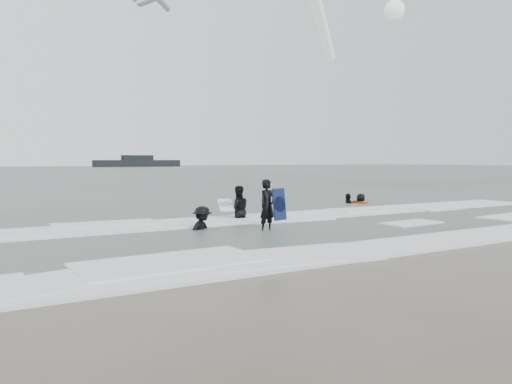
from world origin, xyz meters
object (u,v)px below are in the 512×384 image
vessel_horizon (137,163)px  surfer_wading (238,220)px  surfer_centre (267,232)px  airshow_jet (298,5)px  surfer_right_near (348,204)px  surfer_breaker (202,231)px  surfer_right_far (361,202)px

vessel_horizon → surfer_wading: bearing=-104.9°
surfer_centre → airshow_jet: size_ratio=0.05×
surfer_right_near → airshow_jet: airshow_jet is taller
surfer_wading → airshow_jet: size_ratio=0.05×
surfer_breaker → vessel_horizon: (37.31, 133.90, 1.30)m
surfer_wading → airshow_jet: bearing=-114.1°
airshow_jet → surfer_wading: bearing=-127.2°
surfer_wading → surfer_breaker: size_ratio=1.11×
surfer_right_near → surfer_centre: bearing=-25.4°
vessel_horizon → surfer_right_near: bearing=-102.0°
surfer_right_far → airshow_jet: bearing=-130.7°
surfer_wading → surfer_right_near: surfer_wading is taller
surfer_wading → surfer_centre: bearing=91.1°
surfer_breaker → surfer_right_far: size_ratio=1.01×
surfer_centre → surfer_right_near: bearing=21.9°
surfer_centre → surfer_wading: (0.68, 3.21, 0.00)m
surfer_wading → vessel_horizon: (35.00, 131.85, 1.30)m
surfer_right_far → airshow_jet: airshow_jet is taller
vessel_horizon → airshow_jet: 97.86m
surfer_right_far → airshow_jet: (18.72, 32.99, 21.39)m
surfer_right_far → airshow_jet: 43.54m
vessel_horizon → surfer_right_far: bearing=-101.5°
surfer_centre → surfer_breaker: surfer_centre is taller
surfer_breaker → vessel_horizon: 139.01m
surfer_right_near → vessel_horizon: bearing=-163.8°
surfer_right_far → vessel_horizon: 131.12m
surfer_right_near → surfer_right_far: bearing=138.7°
surfer_centre → surfer_wading: bearing=63.6°
surfer_centre → airshow_jet: 53.12m
surfer_right_far → surfer_centre: bearing=23.5°
airshow_jet → surfer_centre: bearing=-125.5°
surfer_wading → surfer_breaker: (-2.31, -2.05, 0.00)m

